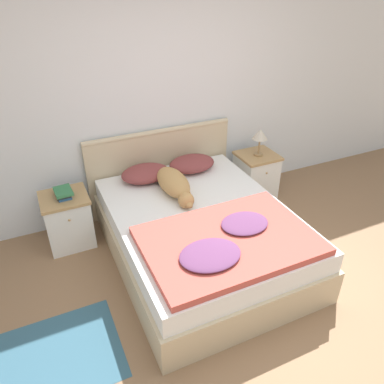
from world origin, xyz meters
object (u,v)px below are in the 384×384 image
(nightstand_left, at_px, (68,220))
(dog, at_px, (174,184))
(table_lamp, at_px, (260,135))
(pillow_right, at_px, (192,164))
(nightstand_right, at_px, (256,175))
(bed, at_px, (201,235))
(book_stack, at_px, (63,193))
(pillow_left, at_px, (145,173))

(nightstand_left, bearing_deg, dog, -18.54)
(nightstand_left, bearing_deg, table_lamp, -0.24)
(nightstand_left, relative_size, pillow_right, 1.09)
(nightstand_right, relative_size, pillow_right, 1.09)
(bed, xyz_separation_m, nightstand_left, (-1.11, 0.76, 0.02))
(bed, height_order, dog, dog)
(nightstand_left, height_order, pillow_right, pillow_right)
(bed, xyz_separation_m, book_stack, (-1.10, 0.77, 0.33))
(nightstand_right, bearing_deg, bed, -145.53)
(pillow_right, bearing_deg, book_stack, -179.11)
(nightstand_left, height_order, dog, dog)
(nightstand_left, relative_size, dog, 0.71)
(nightstand_right, xyz_separation_m, table_lamp, (0.00, -0.01, 0.52))
(bed, bearing_deg, dog, 102.21)
(nightstand_right, relative_size, table_lamp, 1.71)
(bed, xyz_separation_m, dog, (-0.09, 0.42, 0.37))
(pillow_left, distance_m, book_stack, 0.84)
(nightstand_right, bearing_deg, book_stack, 179.94)
(nightstand_right, xyz_separation_m, pillow_right, (-0.84, 0.02, 0.33))
(nightstand_right, xyz_separation_m, pillow_left, (-1.38, 0.02, 0.33))
(nightstand_left, height_order, pillow_left, pillow_left)
(book_stack, bearing_deg, pillow_right, 0.89)
(bed, height_order, pillow_right, pillow_right)
(pillow_left, bearing_deg, book_stack, -178.54)
(nightstand_left, height_order, table_lamp, table_lamp)
(pillow_right, distance_m, table_lamp, 0.87)
(nightstand_left, bearing_deg, nightstand_right, 0.00)
(nightstand_left, bearing_deg, pillow_left, 1.62)
(nightstand_right, relative_size, pillow_left, 1.09)
(nightstand_left, xyz_separation_m, pillow_right, (1.38, 0.02, 0.33))
(nightstand_right, xyz_separation_m, dog, (-1.20, -0.34, 0.35))
(pillow_left, relative_size, book_stack, 2.20)
(pillow_right, bearing_deg, table_lamp, -2.26)
(pillow_left, relative_size, table_lamp, 1.57)
(nightstand_left, bearing_deg, pillow_right, 0.99)
(nightstand_right, bearing_deg, pillow_left, 179.01)
(bed, height_order, nightstand_right, nightstand_right)
(pillow_left, xyz_separation_m, pillow_right, (0.53, 0.00, 0.00))
(book_stack, relative_size, table_lamp, 0.72)
(nightstand_right, relative_size, book_stack, 2.39)
(bed, xyz_separation_m, pillow_left, (-0.27, 0.79, 0.34))
(bed, height_order, table_lamp, table_lamp)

